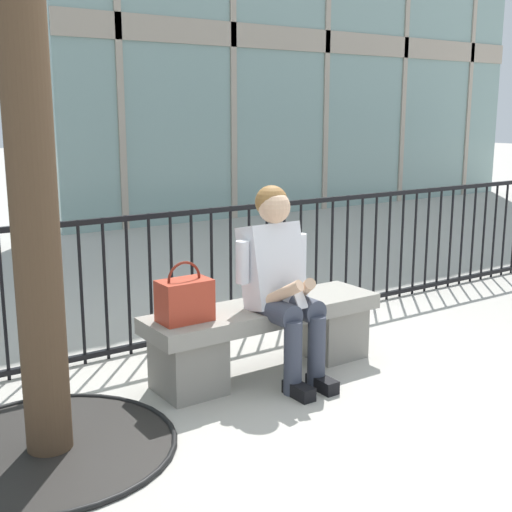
# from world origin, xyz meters

# --- Properties ---
(ground_plane) EXTENTS (60.00, 60.00, 0.00)m
(ground_plane) POSITION_xyz_m (0.00, 0.00, 0.00)
(ground_plane) COLOR #B2ADA3
(stone_bench) EXTENTS (1.60, 0.44, 0.45)m
(stone_bench) POSITION_xyz_m (0.00, 0.00, 0.27)
(stone_bench) COLOR gray
(stone_bench) RESTS_ON ground
(seated_person_with_phone) EXTENTS (0.52, 0.66, 1.21)m
(seated_person_with_phone) POSITION_xyz_m (0.03, -0.13, 0.65)
(seated_person_with_phone) COLOR #383D4C
(seated_person_with_phone) RESTS_ON ground
(handbag_on_bench) EXTENTS (0.31, 0.19, 0.36)m
(handbag_on_bench) POSITION_xyz_m (-0.58, -0.01, 0.58)
(handbag_on_bench) COLOR #B23823
(handbag_on_bench) RESTS_ON stone_bench
(plaza_railing) EXTENTS (8.46, 0.04, 0.97)m
(plaza_railing) POSITION_xyz_m (-0.00, 0.80, 0.49)
(plaza_railing) COLOR black
(plaza_railing) RESTS_ON ground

